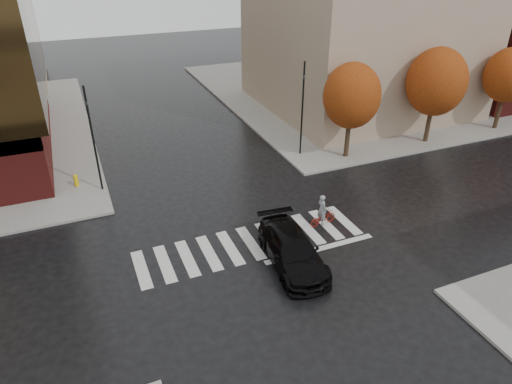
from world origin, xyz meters
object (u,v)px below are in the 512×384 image
sedan (292,250)px  fire_hydrant (76,180)px  cyclist (323,215)px  traffic_light_ne (303,104)px  traffic_light_nw (92,134)px

sedan → fire_hydrant: sedan is taller
sedan → fire_hydrant: 14.77m
cyclist → fire_hydrant: 15.16m
sedan → traffic_light_ne: size_ratio=0.83×
traffic_light_nw → traffic_light_ne: (13.54, 0.00, 0.05)m
traffic_light_ne → fire_hydrant: traffic_light_ne is taller
cyclist → fire_hydrant: bearing=43.9°
sedan → fire_hydrant: size_ratio=6.71×
traffic_light_nw → cyclist: bearing=47.8°
sedan → cyclist: (3.02, 2.41, -0.16)m
traffic_light_nw → fire_hydrant: (-1.39, 1.00, -3.12)m
cyclist → traffic_light_ne: bearing=-27.7°
fire_hydrant → traffic_light_ne: bearing=-3.8°
sedan → traffic_light_nw: 13.46m
traffic_light_nw → fire_hydrant: traffic_light_nw is taller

